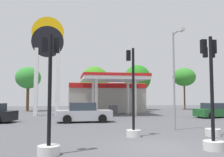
{
  "coord_description": "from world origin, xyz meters",
  "views": [
    {
      "loc": [
        -3.76,
        -9.71,
        2.14
      ],
      "look_at": [
        0.2,
        11.77,
        3.74
      ],
      "focal_mm": 38.9,
      "sensor_mm": 36.0,
      "label": 1
    }
  ],
  "objects_px": {
    "tree_4": "(184,77)",
    "corner_streetlamp": "(175,70)",
    "station_pole_sign": "(47,53)",
    "car_2": "(214,111)",
    "car_0": "(84,113)",
    "tree_1": "(28,78)",
    "traffic_signal_0": "(212,109)",
    "traffic_signal_1": "(133,113)",
    "traffic_signal_3": "(212,115)",
    "tree_3": "(137,79)",
    "tree_2": "(95,81)",
    "traffic_signal_2": "(49,117)"
  },
  "relations": [
    {
      "from": "car_2",
      "to": "traffic_signal_3",
      "type": "xyz_separation_m",
      "value": [
        -8.84,
        -13.33,
        0.71
      ]
    },
    {
      "from": "car_0",
      "to": "traffic_signal_1",
      "type": "height_order",
      "value": "traffic_signal_1"
    },
    {
      "from": "car_0",
      "to": "car_2",
      "type": "bearing_deg",
      "value": 8.16
    },
    {
      "from": "traffic_signal_1",
      "to": "traffic_signal_3",
      "type": "bearing_deg",
      "value": -58.14
    },
    {
      "from": "tree_3",
      "to": "tree_4",
      "type": "distance_m",
      "value": 7.8
    },
    {
      "from": "station_pole_sign",
      "to": "tree_1",
      "type": "relative_size",
      "value": 1.76
    },
    {
      "from": "car_2",
      "to": "traffic_signal_3",
      "type": "relative_size",
      "value": 0.95
    },
    {
      "from": "car_0",
      "to": "corner_streetlamp",
      "type": "bearing_deg",
      "value": -48.55
    },
    {
      "from": "station_pole_sign",
      "to": "tree_2",
      "type": "distance_m",
      "value": 12.46
    },
    {
      "from": "traffic_signal_1",
      "to": "traffic_signal_2",
      "type": "bearing_deg",
      "value": -141.02
    },
    {
      "from": "traffic_signal_0",
      "to": "corner_streetlamp",
      "type": "height_order",
      "value": "corner_streetlamp"
    },
    {
      "from": "car_2",
      "to": "tree_1",
      "type": "height_order",
      "value": "tree_1"
    },
    {
      "from": "car_0",
      "to": "traffic_signal_0",
      "type": "distance_m",
      "value": 10.49
    },
    {
      "from": "station_pole_sign",
      "to": "traffic_signal_3",
      "type": "bearing_deg",
      "value": -67.13
    },
    {
      "from": "traffic_signal_1",
      "to": "tree_4",
      "type": "relative_size",
      "value": 0.71
    },
    {
      "from": "traffic_signal_3",
      "to": "tree_4",
      "type": "relative_size",
      "value": 0.68
    },
    {
      "from": "car_2",
      "to": "traffic_signal_3",
      "type": "bearing_deg",
      "value": -123.56
    },
    {
      "from": "tree_1",
      "to": "corner_streetlamp",
      "type": "distance_m",
      "value": 25.25
    },
    {
      "from": "traffic_signal_1",
      "to": "tree_2",
      "type": "bearing_deg",
      "value": 88.23
    },
    {
      "from": "traffic_signal_1",
      "to": "tree_2",
      "type": "height_order",
      "value": "tree_2"
    },
    {
      "from": "tree_4",
      "to": "corner_streetlamp",
      "type": "relative_size",
      "value": 1.07
    },
    {
      "from": "car_0",
      "to": "tree_1",
      "type": "relative_size",
      "value": 0.71
    },
    {
      "from": "station_pole_sign",
      "to": "car_0",
      "type": "height_order",
      "value": "station_pole_sign"
    },
    {
      "from": "station_pole_sign",
      "to": "traffic_signal_0",
      "type": "bearing_deg",
      "value": -57.7
    },
    {
      "from": "station_pole_sign",
      "to": "traffic_signal_3",
      "type": "height_order",
      "value": "station_pole_sign"
    },
    {
      "from": "station_pole_sign",
      "to": "traffic_signal_1",
      "type": "xyz_separation_m",
      "value": [
        5.73,
        -15.33,
        -5.76
      ]
    },
    {
      "from": "traffic_signal_3",
      "to": "tree_2",
      "type": "relative_size",
      "value": 0.67
    },
    {
      "from": "tree_2",
      "to": "corner_streetlamp",
      "type": "distance_m",
      "value": 24.11
    },
    {
      "from": "tree_3",
      "to": "corner_streetlamp",
      "type": "height_order",
      "value": "tree_3"
    },
    {
      "from": "traffic_signal_0",
      "to": "tree_2",
      "type": "relative_size",
      "value": 0.73
    },
    {
      "from": "traffic_signal_0",
      "to": "car_0",
      "type": "bearing_deg",
      "value": 127.59
    },
    {
      "from": "station_pole_sign",
      "to": "car_2",
      "type": "height_order",
      "value": "station_pole_sign"
    },
    {
      "from": "tree_3",
      "to": "corner_streetlamp",
      "type": "relative_size",
      "value": 1.12
    },
    {
      "from": "tree_1",
      "to": "tree_2",
      "type": "xyz_separation_m",
      "value": [
        9.82,
        1.95,
        -0.16
      ]
    },
    {
      "from": "traffic_signal_2",
      "to": "traffic_signal_3",
      "type": "relative_size",
      "value": 0.97
    },
    {
      "from": "tree_4",
      "to": "corner_streetlamp",
      "type": "bearing_deg",
      "value": -118.29
    },
    {
      "from": "traffic_signal_0",
      "to": "traffic_signal_1",
      "type": "relative_size",
      "value": 1.05
    },
    {
      "from": "car_2",
      "to": "traffic_signal_1",
      "type": "xyz_separation_m",
      "value": [
        -11.13,
        -9.65,
        0.56
      ]
    },
    {
      "from": "traffic_signal_0",
      "to": "tree_4",
      "type": "distance_m",
      "value": 26.81
    },
    {
      "from": "car_0",
      "to": "traffic_signal_0",
      "type": "bearing_deg",
      "value": -52.41
    },
    {
      "from": "traffic_signal_0",
      "to": "tree_1",
      "type": "distance_m",
      "value": 27.88
    },
    {
      "from": "traffic_signal_2",
      "to": "tree_4",
      "type": "distance_m",
      "value": 33.4
    },
    {
      "from": "corner_streetlamp",
      "to": "traffic_signal_3",
      "type": "bearing_deg",
      "value": -100.35
    },
    {
      "from": "tree_3",
      "to": "traffic_signal_1",
      "type": "bearing_deg",
      "value": -107.06
    },
    {
      "from": "car_0",
      "to": "traffic_signal_3",
      "type": "bearing_deg",
      "value": -69.08
    },
    {
      "from": "car_2",
      "to": "tree_2",
      "type": "height_order",
      "value": "tree_2"
    },
    {
      "from": "traffic_signal_1",
      "to": "corner_streetlamp",
      "type": "distance_m",
      "value": 4.51
    },
    {
      "from": "station_pole_sign",
      "to": "traffic_signal_0",
      "type": "distance_m",
      "value": 19.58
    },
    {
      "from": "car_0",
      "to": "tree_3",
      "type": "distance_m",
      "value": 19.1
    },
    {
      "from": "traffic_signal_3",
      "to": "tree_3",
      "type": "relative_size",
      "value": 0.65
    }
  ]
}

